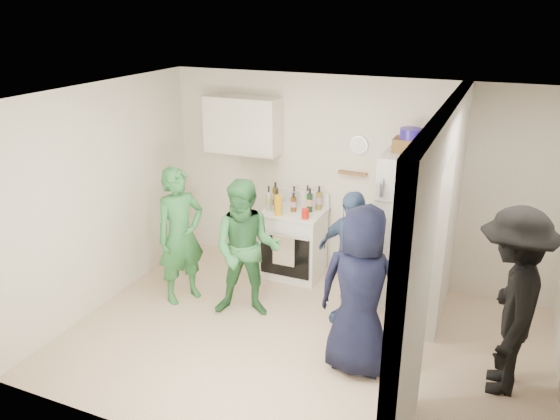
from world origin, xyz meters
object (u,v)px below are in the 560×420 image
object	(u,v)px
yellow_cup_stack_top	(439,147)
person_nook	(510,302)
person_green_center	(247,250)
person_navy	(361,292)
person_green_left	(181,236)
person_denim	(351,259)
wicker_basket	(410,145)
stove	(294,243)
fridge	(411,229)
blue_bowl	(411,133)

from	to	relation	value
yellow_cup_stack_top	person_nook	size ratio (longest dim) A/B	0.15
person_green_center	person_navy	distance (m)	1.48
person_navy	person_green_left	bearing A→B (deg)	-11.68
yellow_cup_stack_top	person_denim	bearing A→B (deg)	-135.95
wicker_basket	person_denim	size ratio (longest dim) A/B	0.23
stove	yellow_cup_stack_top	distance (m)	2.20
person_green_left	person_denim	bearing A→B (deg)	-52.66
fridge	yellow_cup_stack_top	xyz separation A→B (m)	(0.22, -0.10, 1.00)
yellow_cup_stack_top	person_nook	distance (m)	1.79
stove	person_green_left	distance (m)	1.49
wicker_basket	blue_bowl	world-z (taller)	blue_bowl
person_green_center	yellow_cup_stack_top	bearing A→B (deg)	10.82
fridge	person_green_center	bearing A→B (deg)	-145.95
person_navy	person_nook	size ratio (longest dim) A/B	0.95
fridge	person_navy	size ratio (longest dim) A/B	1.06
yellow_cup_stack_top	person_green_center	distance (m)	2.30
yellow_cup_stack_top	person_navy	bearing A→B (deg)	-104.93
yellow_cup_stack_top	person_green_left	size ratio (longest dim) A/B	0.16
wicker_basket	person_green_center	bearing A→B (deg)	-142.90
wicker_basket	person_nook	size ratio (longest dim) A/B	0.20
stove	person_denim	world-z (taller)	person_denim
fridge	person_green_center	size ratio (longest dim) A/B	1.12
fridge	yellow_cup_stack_top	bearing A→B (deg)	-24.44
stove	blue_bowl	world-z (taller)	blue_bowl
stove	person_nook	bearing A→B (deg)	-27.67
blue_bowl	person_nook	bearing A→B (deg)	-48.61
wicker_basket	person_nook	distance (m)	2.03
stove	person_navy	distance (m)	2.06
fridge	person_navy	distance (m)	1.55
stove	yellow_cup_stack_top	size ratio (longest dim) A/B	3.50
person_navy	person_denim	bearing A→B (deg)	-66.93
stove	wicker_basket	bearing A→B (deg)	0.86
stove	person_green_left	world-z (taller)	person_green_left
fridge	person_nook	distance (m)	1.68
fridge	person_denim	xyz separation A→B (m)	(-0.48, -0.78, -0.12)
wicker_basket	person_denim	distance (m)	1.40
person_denim	person_navy	distance (m)	0.83
person_navy	yellow_cup_stack_top	bearing A→B (deg)	-104.09
wicker_basket	person_green_left	size ratio (longest dim) A/B	0.22
blue_bowl	person_navy	bearing A→B (deg)	-92.32
fridge	person_denim	bearing A→B (deg)	-121.66
stove	blue_bowl	distance (m)	2.02
person_nook	wicker_basket	bearing A→B (deg)	-139.44
yellow_cup_stack_top	person_green_left	xyz separation A→B (m)	(-2.62, -0.95, -1.07)
yellow_cup_stack_top	blue_bowl	bearing A→B (deg)	154.89
blue_bowl	person_denim	xyz separation A→B (m)	(-0.38, -0.83, -1.20)
blue_bowl	person_nook	size ratio (longest dim) A/B	0.14
fridge	person_green_center	distance (m)	1.89
person_denim	person_navy	bearing A→B (deg)	-43.40
fridge	blue_bowl	bearing A→B (deg)	153.43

